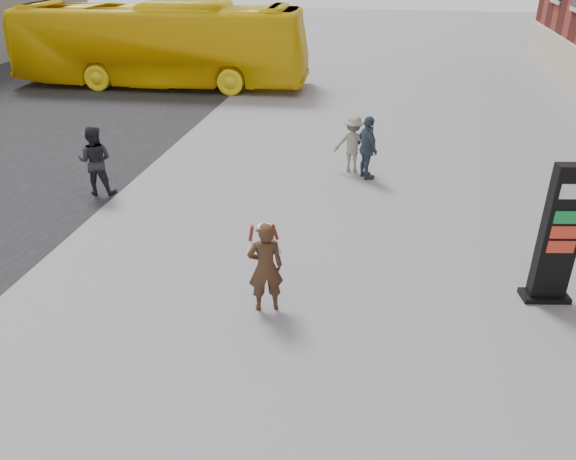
% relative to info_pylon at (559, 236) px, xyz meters
% --- Properties ---
extents(ground, '(100.00, 100.00, 0.00)m').
position_rel_info_pylon_xyz_m(ground, '(-4.91, -0.95, -1.31)').
color(ground, '#9E9EA3').
extents(info_pylon, '(0.90, 0.56, 2.62)m').
position_rel_info_pylon_xyz_m(info_pylon, '(0.00, 0.00, 0.00)').
color(info_pylon, black).
rests_on(info_pylon, ground).
extents(woman, '(0.78, 0.75, 1.70)m').
position_rel_info_pylon_xyz_m(woman, '(-4.97, -1.25, -0.44)').
color(woman, '#412817').
rests_on(woman, ground).
extents(bus, '(13.10, 3.69, 3.61)m').
position_rel_info_pylon_xyz_m(bus, '(-13.38, 14.87, 0.50)').
color(bus, yellow).
rests_on(bus, road).
extents(pedestrian_a, '(0.98, 0.83, 1.79)m').
position_rel_info_pylon_xyz_m(pedestrian_a, '(-10.37, 2.97, -0.41)').
color(pedestrian_a, black).
rests_on(pedestrian_a, ground).
extents(pedestrian_b, '(1.05, 0.61, 1.62)m').
position_rel_info_pylon_xyz_m(pedestrian_b, '(-4.06, 5.80, -0.50)').
color(pedestrian_b, gray).
rests_on(pedestrian_b, ground).
extents(pedestrian_c, '(0.87, 1.10, 1.75)m').
position_rel_info_pylon_xyz_m(pedestrian_c, '(-3.63, 5.33, -0.44)').
color(pedestrian_c, '#364558').
rests_on(pedestrian_c, ground).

